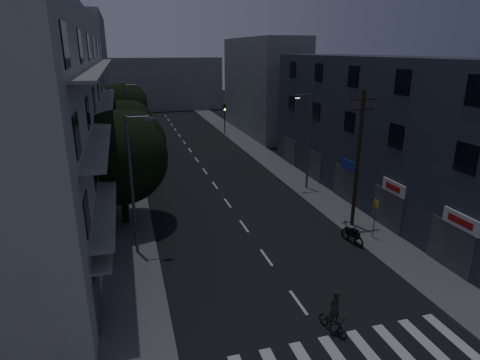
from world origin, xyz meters
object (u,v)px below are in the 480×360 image
utility_pole (358,157)px  motorcycle (352,235)px  cyclist (334,318)px  bus_stop_sign (375,212)px

utility_pole → motorcycle: 5.01m
utility_pole → cyclist: (-6.47, -9.23, -4.18)m
utility_pole → bus_stop_sign: (0.20, -2.12, -2.98)m
utility_pole → motorcycle: bearing=-121.1°
motorcycle → cyclist: (-5.20, -7.13, 0.18)m
bus_stop_sign → motorcycle: size_ratio=1.28×
motorcycle → cyclist: size_ratio=0.97×
bus_stop_sign → cyclist: 9.82m
utility_pole → bus_stop_sign: 3.66m
bus_stop_sign → motorcycle: bearing=178.9°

